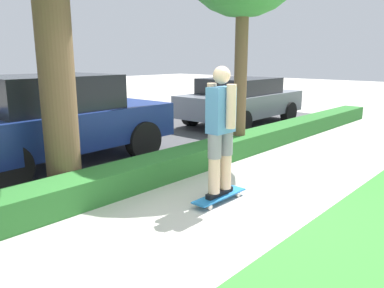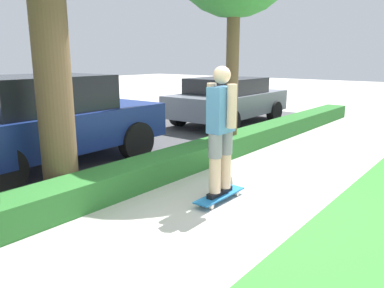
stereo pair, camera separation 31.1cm
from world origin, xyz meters
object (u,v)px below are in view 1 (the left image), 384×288
parked_car_rear (241,100)px  skateboard (220,196)px  skater_person (221,129)px  parked_car_middle (55,119)px

parked_car_rear → skateboard: bearing=-148.7°
skateboard → parked_car_rear: (5.34, 3.44, 0.66)m
skater_person → skateboard: bearing=45.0°
skateboard → parked_car_rear: bearing=32.8°
skateboard → parked_car_rear: parked_car_rear is taller
parked_car_middle → skateboard: bearing=-82.4°
skateboard → parked_car_middle: (-0.58, 3.43, 0.79)m
skater_person → parked_car_middle: (-0.58, 3.43, -0.17)m
skater_person → parked_car_middle: skater_person is taller
skateboard → parked_car_middle: size_ratio=0.22×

